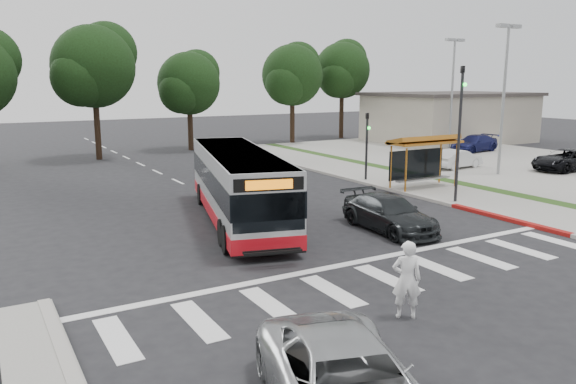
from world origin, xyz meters
TOP-DOWN VIEW (x-y plane):
  - ground at (0.00, 0.00)m, footprint 140.00×140.00m
  - sidewalk_east at (11.00, 8.00)m, footprint 4.00×40.00m
  - curb_east at (9.00, 8.00)m, footprint 0.30×40.00m
  - curb_east_red at (9.00, -2.00)m, footprint 0.32×6.00m
  - parking_lot at (23.00, 10.00)m, footprint 18.00×36.00m
  - commercial_building at (30.00, 22.00)m, footprint 14.00×10.00m
  - building_roof_cap at (30.00, 22.00)m, footprint 14.60×10.60m
  - crosswalk_ladder at (0.00, -5.00)m, footprint 18.00×2.60m
  - bus_shelter at (10.80, 5.10)m, footprint 4.20×1.60m
  - traffic_signal_ne_tall at (9.60, 1.49)m, footprint 0.18×0.37m
  - traffic_signal_ne_short at (9.60, 8.49)m, footprint 0.18×0.37m
  - lot_light_front at (18.00, 6.00)m, footprint 1.90×0.35m
  - lot_light_mid at (24.00, 16.00)m, footprint 1.90×0.35m
  - tree_ne_a at (16.08, 28.06)m, footprint 6.16×5.74m
  - tree_ne_b at (23.08, 30.06)m, footprint 6.16×5.74m
  - tree_north_a at (-1.92, 26.07)m, footprint 6.60×6.15m
  - tree_north_b at (6.07, 28.06)m, footprint 5.72×5.33m
  - transit_bus at (-0.89, 3.59)m, footprint 5.39×11.75m
  - pedestrian at (-1.43, -7.40)m, footprint 0.87×0.79m
  - dark_sedan at (3.63, -0.71)m, footprint 2.21×4.87m
  - parked_car_1 at (17.68, 9.06)m, footprint 3.89×1.71m
  - parked_car_2 at (22.99, 4.83)m, footprint 4.96×2.34m
  - parked_car_3 at (25.47, 14.67)m, footprint 4.88×2.48m

SIDE VIEW (x-z plane):
  - ground at x=0.00m, z-range 0.00..0.00m
  - crosswalk_ladder at x=0.00m, z-range 0.00..0.01m
  - parking_lot at x=23.00m, z-range 0.00..0.10m
  - sidewalk_east at x=11.00m, z-range 0.00..0.12m
  - curb_east at x=9.00m, z-range 0.00..0.15m
  - curb_east_red at x=9.00m, z-range 0.00..0.15m
  - dark_sedan at x=3.63m, z-range 0.00..1.38m
  - parked_car_1 at x=17.68m, z-range 0.10..1.34m
  - parked_car_3 at x=25.47m, z-range 0.10..1.46m
  - parked_car_2 at x=22.99m, z-range 0.10..1.47m
  - pedestrian at x=-1.43m, z-range 0.00..1.99m
  - transit_bus at x=-0.89m, z-range 0.00..2.97m
  - commercial_building at x=30.00m, z-range 0.00..4.40m
  - bus_shelter at x=10.80m, z-range 0.92..3.78m
  - traffic_signal_ne_short at x=9.60m, z-range 0.48..4.48m
  - traffic_signal_ne_tall at x=9.60m, z-range 0.63..7.13m
  - building_roof_cap at x=30.00m, z-range 4.40..4.70m
  - tree_north_b at x=6.07m, z-range 1.45..9.88m
  - lot_light_front at x=18.00m, z-range 1.40..10.41m
  - lot_light_mid at x=24.00m, z-range 1.40..10.41m
  - tree_ne_a at x=16.08m, z-range 1.74..11.04m
  - tree_ne_b at x=23.08m, z-range 1.91..11.93m
  - tree_north_a at x=-1.92m, z-range 1.84..12.01m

